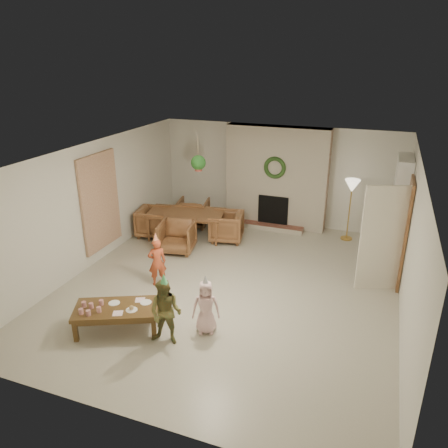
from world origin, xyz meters
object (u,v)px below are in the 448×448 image
at_px(dining_table, 186,225).
at_px(dining_chair_far, 193,213).
at_px(child_plaid, 166,313).
at_px(dining_chair_near, 177,237).
at_px(dining_chair_left, 154,222).
at_px(coffee_table_top, 116,309).
at_px(child_red, 157,262).
at_px(child_pink, 206,307).
at_px(dining_chair_right, 226,226).

height_order(dining_table, dining_chair_far, dining_chair_far).
relative_size(dining_table, dining_chair_far, 2.34).
bearing_deg(child_plaid, dining_chair_near, 107.99).
bearing_deg(dining_chair_far, child_plaid, 98.41).
bearing_deg(dining_chair_left, child_plaid, -159.54).
relative_size(coffee_table_top, child_plaid, 1.24).
relative_size(child_red, child_pink, 1.05).
distance_m(coffee_table_top, child_pink, 1.41).
bearing_deg(dining_chair_left, child_pink, -150.80).
xyz_separation_m(dining_table, child_red, (0.47, -2.23, 0.16)).
xyz_separation_m(dining_chair_left, child_plaid, (2.21, -3.61, 0.18)).
height_order(dining_chair_near, child_red, child_red).
height_order(dining_chair_near, child_pink, child_pink).
relative_size(dining_chair_near, child_pink, 0.85).
bearing_deg(dining_chair_left, dining_chair_right, -90.00).
height_order(dining_table, dining_chair_left, dining_chair_left).
relative_size(dining_chair_left, coffee_table_top, 0.58).
height_order(dining_table, child_red, child_red).
bearing_deg(dining_chair_far, dining_chair_left, 45.00).
bearing_deg(child_red, coffee_table_top, 56.57).
xyz_separation_m(dining_table, dining_chair_left, (-0.76, -0.15, 0.03)).
bearing_deg(dining_chair_far, child_red, 90.55).
relative_size(dining_table, dining_chair_near, 2.34).
height_order(child_red, child_pink, child_red).
xyz_separation_m(dining_chair_left, child_red, (1.23, -2.08, 0.12)).
xyz_separation_m(child_red, child_pink, (1.43, -1.07, -0.02)).
xyz_separation_m(dining_chair_right, child_pink, (0.94, -3.48, 0.10)).
distance_m(dining_chair_left, dining_chair_right, 1.75).
bearing_deg(dining_chair_near, child_red, -88.89).
distance_m(dining_table, dining_chair_left, 0.78).
bearing_deg(dining_chair_far, coffee_table_top, 87.88).
height_order(child_plaid, child_pink, child_plaid).
xyz_separation_m(child_plaid, child_pink, (0.45, 0.46, -0.08)).
height_order(dining_chair_near, coffee_table_top, dining_chair_near).
xyz_separation_m(dining_chair_right, child_red, (-0.49, -2.42, 0.12)).
bearing_deg(dining_chair_right, dining_chair_left, -90.00).
bearing_deg(dining_chair_far, dining_chair_right, 141.34).
bearing_deg(dining_chair_near, dining_chair_left, 135.00).
distance_m(dining_chair_left, child_plaid, 4.24).
distance_m(dining_chair_near, dining_chair_far, 1.56).
distance_m(dining_table, child_pink, 3.81).
relative_size(dining_chair_near, child_plaid, 0.72).
relative_size(coffee_table_top, child_red, 1.40).
bearing_deg(dining_chair_near, dining_table, 90.00).
relative_size(dining_chair_far, coffee_table_top, 0.58).
xyz_separation_m(dining_chair_right, coffee_table_top, (-0.40, -3.92, 0.03)).
xyz_separation_m(dining_chair_left, coffee_table_top, (1.32, -3.58, 0.03)).
height_order(dining_chair_far, child_plaid, child_plaid).
height_order(coffee_table_top, child_pink, child_pink).
relative_size(dining_table, dining_chair_left, 2.34).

